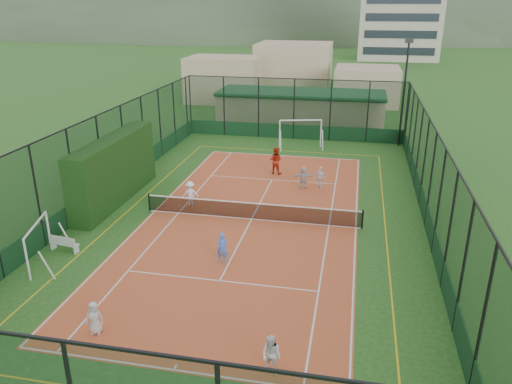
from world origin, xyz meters
TOP-DOWN VIEW (x-y plane):
  - ground at (0.00, 0.00)m, footprint 300.00×300.00m
  - court_slab at (0.00, 0.00)m, footprint 11.17×23.97m
  - tennis_net at (0.00, 0.00)m, footprint 11.67×0.12m
  - perimeter_fence at (0.00, 0.00)m, footprint 18.12×34.12m
  - floodlight_ne at (8.60, 16.60)m, footprint 0.60×0.26m
  - clubhouse at (0.00, 22.00)m, footprint 15.20×7.20m
  - distant_hills at (0.00, 150.00)m, footprint 200.00×60.00m
  - hedge_left at (-8.30, 1.17)m, footprint 1.28×8.54m
  - white_bench at (-7.80, -5.25)m, footprint 1.53×0.62m
  - futsal_goal_near at (-8.19, -6.54)m, footprint 3.05×1.61m
  - futsal_goal_far at (0.87, 14.47)m, footprint 3.52×1.78m
  - child_near_left at (-3.34, -10.63)m, footprint 0.68×0.52m
  - child_near_mid at (-0.28, -4.85)m, footprint 0.57×0.42m
  - child_near_right at (3.05, -11.40)m, footprint 0.83×0.75m
  - child_far_left at (-3.81, 1.20)m, footprint 1.07×0.85m
  - child_far_right at (3.18, 5.53)m, footprint 0.87×0.61m
  - child_far_back at (2.16, 5.28)m, footprint 1.36×0.70m
  - coach at (0.01, 7.69)m, footprint 1.00×0.85m
  - tennis_balls at (-0.87, 1.15)m, footprint 3.66×0.91m

SIDE VIEW (x-z plane):
  - ground at x=0.00m, z-range 0.00..0.00m
  - distant_hills at x=0.00m, z-range -12.00..12.00m
  - court_slab at x=0.00m, z-range 0.00..0.01m
  - tennis_balls at x=-0.87m, z-range 0.01..0.08m
  - white_bench at x=-7.80m, z-range 0.00..0.83m
  - tennis_net at x=0.00m, z-range 0.00..1.06m
  - child_near_left at x=-3.34m, z-range 0.01..1.25m
  - child_far_right at x=3.18m, z-range 0.01..1.39m
  - child_near_right at x=3.05m, z-range 0.01..1.39m
  - child_far_back at x=2.16m, z-range 0.01..1.42m
  - child_near_mid at x=-0.28m, z-range 0.01..1.45m
  - child_far_left at x=-3.81m, z-range 0.01..1.46m
  - coach at x=0.01m, z-range 0.01..1.84m
  - futsal_goal_near at x=-8.19m, z-range 0.00..1.89m
  - futsal_goal_far at x=0.87m, z-range 0.00..2.18m
  - clubhouse at x=0.00m, z-range 0.00..3.15m
  - hedge_left at x=-8.30m, z-range 0.00..3.74m
  - perimeter_fence at x=0.00m, z-range 0.00..5.00m
  - floodlight_ne at x=8.60m, z-range 0.00..8.25m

